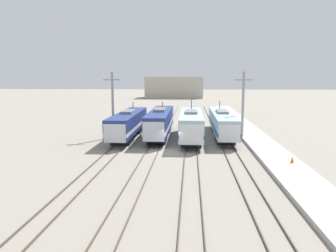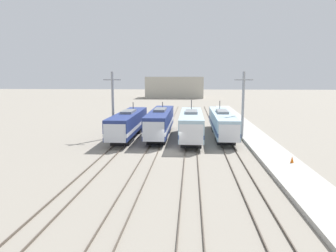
{
  "view_description": "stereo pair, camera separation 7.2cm",
  "coord_description": "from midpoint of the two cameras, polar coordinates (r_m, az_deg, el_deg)",
  "views": [
    {
      "loc": [
        2.19,
        -38.44,
        8.86
      ],
      "look_at": [
        -0.76,
        4.36,
        2.43
      ],
      "focal_mm": 35.0,
      "sensor_mm": 36.0,
      "label": 1
    },
    {
      "loc": [
        2.26,
        -38.44,
        8.86
      ],
      "look_at": [
        -0.76,
        4.36,
        2.43
      ],
      "focal_mm": 35.0,
      "sensor_mm": 36.0,
      "label": 2
    }
  ],
  "objects": [
    {
      "name": "locomotive_center_left",
      "position": [
        48.55,
        -1.37,
        0.6
      ],
      "size": [
        2.98,
        18.05,
        4.91
      ],
      "color": "black",
      "rests_on": "ground_plane"
    },
    {
      "name": "catenary_tower_right",
      "position": [
        47.66,
        12.97,
        3.65
      ],
      "size": [
        2.57,
        0.36,
        9.63
      ],
      "color": "gray",
      "rests_on": "ground_plane"
    },
    {
      "name": "rail_pair_center_left",
      "position": [
        39.69,
        -2.64,
        -4.27
      ],
      "size": [
        1.51,
        120.0,
        0.15
      ],
      "color": "#4C4238",
      "rests_on": "ground_plane"
    },
    {
      "name": "traffic_cone",
      "position": [
        35.02,
        20.85,
        -5.47
      ],
      "size": [
        0.33,
        0.33,
        0.66
      ],
      "color": "orange",
      "rests_on": "platform"
    },
    {
      "name": "platform",
      "position": [
        40.49,
        17.31,
        -4.22
      ],
      "size": [
        4.0,
        120.0,
        0.4
      ],
      "color": "#A8A59E",
      "rests_on": "ground_plane"
    },
    {
      "name": "locomotive_far_right",
      "position": [
        49.76,
        9.46,
        0.51
      ],
      "size": [
        2.88,
        20.01,
        5.03
      ],
      "color": "#232326",
      "rests_on": "ground_plane"
    },
    {
      "name": "locomotive_far_left",
      "position": [
        48.43,
        -6.93,
        0.39
      ],
      "size": [
        3.02,
        18.19,
        4.9
      ],
      "color": "black",
      "rests_on": "ground_plane"
    },
    {
      "name": "rail_pair_center_right",
      "position": [
        39.43,
        4.09,
        -4.37
      ],
      "size": [
        1.51,
        120.0,
        0.15
      ],
      "color": "#4C4238",
      "rests_on": "ground_plane"
    },
    {
      "name": "depot_building",
      "position": [
        142.61,
        1.22,
        6.76
      ],
      "size": [
        24.25,
        13.94,
        8.98
      ],
      "color": "#B2AD9E",
      "rests_on": "ground_plane"
    },
    {
      "name": "rail_pair_far_left",
      "position": [
        40.49,
        -9.2,
        -4.12
      ],
      "size": [
        1.51,
        120.0,
        0.15
      ],
      "color": "#4C4238",
      "rests_on": "ground_plane"
    },
    {
      "name": "locomotive_center_right",
      "position": [
        46.29,
        4.12,
        0.17
      ],
      "size": [
        3.13,
        16.86,
        5.4
      ],
      "color": "#232326",
      "rests_on": "ground_plane"
    },
    {
      "name": "rail_pair_far_right",
      "position": [
        39.71,
        10.82,
        -4.41
      ],
      "size": [
        1.51,
        120.0,
        0.15
      ],
      "color": "#4C4238",
      "rests_on": "ground_plane"
    },
    {
      "name": "catenary_tower_left",
      "position": [
        48.43,
        -9.55,
        3.83
      ],
      "size": [
        2.57,
        0.36,
        9.63
      ],
      "color": "gray",
      "rests_on": "ground_plane"
    },
    {
      "name": "ground_plane",
      "position": [
        39.51,
        0.71,
        -4.44
      ],
      "size": [
        400.0,
        400.0,
        0.0
      ],
      "primitive_type": "plane",
      "color": "gray"
    }
  ]
}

